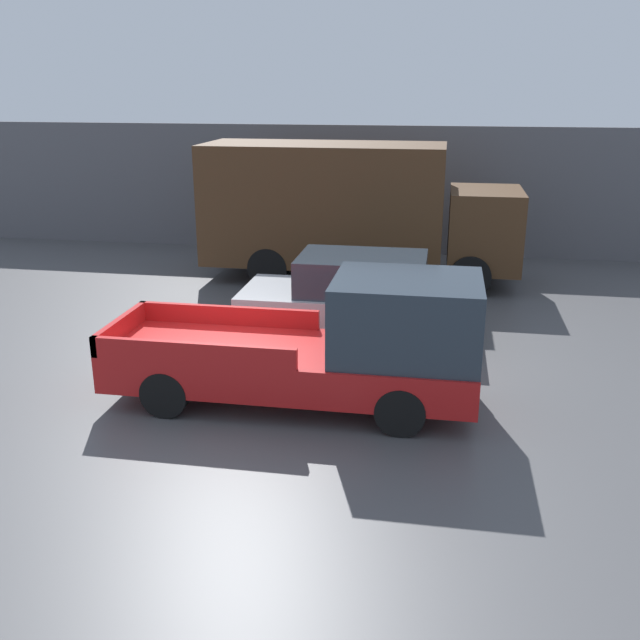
# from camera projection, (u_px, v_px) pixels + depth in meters

# --- Properties ---
(ground_plane) EXTENTS (60.00, 60.00, 0.00)m
(ground_plane) POSITION_uv_depth(u_px,v_px,m) (226.00, 396.00, 11.57)
(ground_plane) COLOR #4C4C4F
(building_wall) EXTENTS (28.00, 0.15, 3.70)m
(building_wall) POSITION_uv_depth(u_px,v_px,m) (331.00, 189.00, 21.18)
(building_wall) COLOR #56565B
(building_wall) RESTS_ON ground
(pickup_truck) EXTENTS (5.73, 1.94, 2.11)m
(pickup_truck) POSITION_uv_depth(u_px,v_px,m) (333.00, 347.00, 10.99)
(pickup_truck) COLOR red
(pickup_truck) RESTS_ON ground
(car) EXTENTS (4.45, 1.95, 1.69)m
(car) POSITION_uv_depth(u_px,v_px,m) (357.00, 298.00, 13.95)
(car) COLOR #B7BABF
(car) RESTS_ON ground
(delivery_truck) EXTENTS (7.86, 2.50, 3.42)m
(delivery_truck) POSITION_uv_depth(u_px,v_px,m) (348.00, 208.00, 17.96)
(delivery_truck) COLOR #472D19
(delivery_truck) RESTS_ON ground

